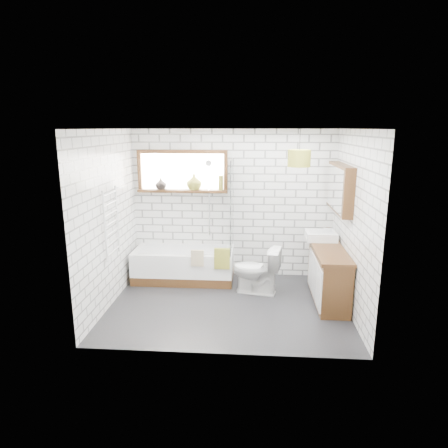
# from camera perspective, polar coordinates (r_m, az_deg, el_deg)

# --- Properties ---
(floor) EXTENTS (3.40, 2.60, 0.01)m
(floor) POSITION_cam_1_polar(r_m,az_deg,el_deg) (5.94, 0.55, -11.51)
(floor) COLOR black
(floor) RESTS_ON ground
(ceiling) EXTENTS (3.40, 2.60, 0.01)m
(ceiling) POSITION_cam_1_polar(r_m,az_deg,el_deg) (5.38, 0.61, 13.48)
(ceiling) COLOR white
(ceiling) RESTS_ON ground
(wall_back) EXTENTS (3.40, 0.01, 2.50)m
(wall_back) POSITION_cam_1_polar(r_m,az_deg,el_deg) (6.80, 1.28, 2.86)
(wall_back) COLOR white
(wall_back) RESTS_ON ground
(wall_front) EXTENTS (3.40, 0.01, 2.50)m
(wall_front) POSITION_cam_1_polar(r_m,az_deg,el_deg) (4.27, -0.55, -3.64)
(wall_front) COLOR white
(wall_front) RESTS_ON ground
(wall_left) EXTENTS (0.01, 2.60, 2.50)m
(wall_left) POSITION_cam_1_polar(r_m,az_deg,el_deg) (5.89, -16.23, 0.62)
(wall_left) COLOR white
(wall_left) RESTS_ON ground
(wall_right) EXTENTS (0.01, 2.60, 2.50)m
(wall_right) POSITION_cam_1_polar(r_m,az_deg,el_deg) (5.68, 17.99, 0.05)
(wall_right) COLOR white
(wall_right) RESTS_ON ground
(window) EXTENTS (1.52, 0.16, 0.68)m
(window) POSITION_cam_1_polar(r_m,az_deg,el_deg) (6.78, -5.98, 7.45)
(window) COLOR #392110
(window) RESTS_ON wall_back
(towel_radiator) EXTENTS (0.06, 0.52, 1.00)m
(towel_radiator) POSITION_cam_1_polar(r_m,az_deg,el_deg) (5.88, -15.79, 0.14)
(towel_radiator) COLOR white
(towel_radiator) RESTS_ON wall_left
(mirror_cabinet) EXTENTS (0.16, 1.20, 0.70)m
(mirror_cabinet) POSITION_cam_1_polar(r_m,az_deg,el_deg) (6.17, 16.21, 4.98)
(mirror_cabinet) COLOR #392110
(mirror_cabinet) RESTS_ON wall_right
(shower_riser) EXTENTS (0.02, 0.02, 1.30)m
(shower_riser) POSITION_cam_1_polar(r_m,az_deg,el_deg) (6.77, -2.13, 3.67)
(shower_riser) COLOR silver
(shower_riser) RESTS_ON wall_back
(bathtub) EXTENTS (1.65, 0.73, 0.53)m
(bathtub) POSITION_cam_1_polar(r_m,az_deg,el_deg) (6.79, -5.76, -5.81)
(bathtub) COLOR white
(bathtub) RESTS_ON floor
(shower_screen) EXTENTS (0.02, 0.72, 1.50)m
(shower_screen) POSITION_cam_1_polar(r_m,az_deg,el_deg) (6.43, 1.12, 2.56)
(shower_screen) COLOR white
(shower_screen) RESTS_ON bathtub
(towel_green) EXTENTS (0.24, 0.07, 0.33)m
(towel_green) POSITION_cam_1_polar(r_m,az_deg,el_deg) (6.29, -0.28, -4.97)
(towel_green) COLOR olive
(towel_green) RESTS_ON bathtub
(towel_beige) EXTENTS (0.20, 0.05, 0.26)m
(towel_beige) POSITION_cam_1_polar(r_m,az_deg,el_deg) (6.33, -3.82, -4.88)
(towel_beige) COLOR tan
(towel_beige) RESTS_ON bathtub
(vanity) EXTENTS (0.44, 1.38, 0.79)m
(vanity) POSITION_cam_1_polar(r_m,az_deg,el_deg) (6.16, 14.70, -7.03)
(vanity) COLOR #392110
(vanity) RESTS_ON floor
(basin) EXTENTS (0.47, 0.41, 0.14)m
(basin) POSITION_cam_1_polar(r_m,az_deg,el_deg) (6.48, 13.65, -1.64)
(basin) COLOR white
(basin) RESTS_ON vanity
(tap) EXTENTS (0.03, 0.03, 0.16)m
(tap) POSITION_cam_1_polar(r_m,az_deg,el_deg) (6.49, 15.07, -1.15)
(tap) COLOR silver
(tap) RESTS_ON vanity
(toilet) EXTENTS (0.56, 0.80, 0.74)m
(toilet) POSITION_cam_1_polar(r_m,az_deg,el_deg) (6.23, 4.63, -6.58)
(toilet) COLOR white
(toilet) RESTS_ON floor
(vase_olive) EXTENTS (0.26, 0.26, 0.27)m
(vase_olive) POSITION_cam_1_polar(r_m,az_deg,el_deg) (6.74, -4.30, 5.85)
(vase_olive) COLOR olive
(vase_olive) RESTS_ON window
(vase_dark) EXTENTS (0.23, 0.23, 0.20)m
(vase_dark) POSITION_cam_1_polar(r_m,az_deg,el_deg) (6.85, -9.02, 5.56)
(vase_dark) COLOR black
(vase_dark) RESTS_ON window
(bottle) EXTENTS (0.08, 0.08, 0.24)m
(bottle) POSITION_cam_1_polar(r_m,az_deg,el_deg) (6.69, -0.46, 5.72)
(bottle) COLOR olive
(bottle) RESTS_ON window
(pendant) EXTENTS (0.32, 0.32, 0.24)m
(pendant) POSITION_cam_1_polar(r_m,az_deg,el_deg) (5.75, 10.69, 9.21)
(pendant) COLOR olive
(pendant) RESTS_ON ceiling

